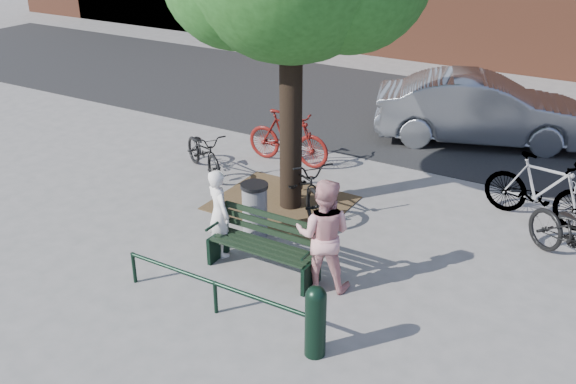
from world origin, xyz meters
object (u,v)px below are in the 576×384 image
Objects in this scene: parked_car at (481,109)px; litter_bin at (255,209)px; person_left at (219,213)px; person_right at (323,235)px; bicycle_c at (302,182)px; bollard at (316,319)px; park_bench at (265,243)px.

litter_bin is at bearing 143.08° from parked_car.
person_right reaches higher than person_left.
bollard is at bearing -107.69° from bicycle_c.
person_left is 0.84m from litter_bin.
litter_bin is at bearing -70.36° from person_left.
person_right is 1.60m from bollard.
parked_car reaches higher than park_bench.
bollard is 0.21× the size of parked_car.
park_bench is 2.20m from bicycle_c.
litter_bin is 6.72m from parked_car.
park_bench is at bearing 139.80° from bollard.
person_right is at bearing 4.28° from park_bench.
bollard is 3.24m from litter_bin.
person_left reaches higher than litter_bin.
parked_car is at bearing 72.71° from litter_bin.
person_right is at bearing 158.10° from parked_car.
bicycle_c is 0.44× the size of parked_car.
bicycle_c is (-2.17, 3.47, 0.01)m from bollard.
litter_bin is at bearing 131.30° from park_bench.
person_right is (1.85, 0.00, 0.13)m from person_left.
person_left reaches higher than park_bench.
bollard is (1.60, -1.35, 0.06)m from park_bench.
bollard is (0.65, -1.42, -0.32)m from person_right.
bicycle_c is at bearing -70.93° from person_right.
park_bench is 1.03m from person_right.
person_right is at bearing -103.14° from bicycle_c.
park_bench is 1.20× the size of person_left.
person_left is at bearing 150.34° from bollard.
park_bench is at bearing -48.70° from litter_bin.
bicycle_c is at bearing 81.37° from litter_bin.
bollard is 0.48× the size of bicycle_c.
parked_car is (-0.36, 8.63, 0.25)m from bollard.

